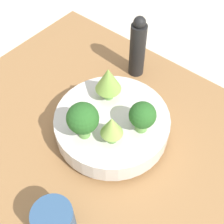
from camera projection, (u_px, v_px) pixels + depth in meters
ground_plane at (120, 150)px, 0.78m from camera, size 6.00×6.00×0.00m
table at (120, 146)px, 0.77m from camera, size 0.94×0.64×0.04m
bowl at (112, 124)px, 0.74m from camera, size 0.27×0.27×0.07m
romanesco_piece_near at (112, 127)px, 0.64m from camera, size 0.05×0.05×0.08m
broccoli_floret_front at (83, 119)px, 0.64m from camera, size 0.07×0.07×0.09m
broccoli_floret_right at (142, 116)px, 0.66m from camera, size 0.06×0.06×0.08m
romanesco_piece_far at (108, 80)px, 0.71m from camera, size 0.06×0.06×0.09m
cup at (55, 223)px, 0.59m from camera, size 0.08×0.08×0.09m
pepper_mill at (138, 48)px, 0.83m from camera, size 0.04×0.04×0.18m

